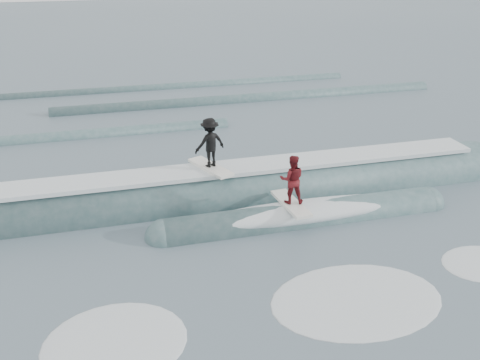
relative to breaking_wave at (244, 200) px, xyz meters
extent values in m
plane|color=#425660|center=(-0.31, -5.65, -0.04)|extent=(160.00, 160.00, 0.00)
cylinder|color=#335456|center=(-0.31, 0.38, -0.04)|extent=(19.41, 2.09, 2.09)
sphere|color=#335456|center=(9.40, 0.38, -0.04)|extent=(2.09, 2.09, 2.09)
cylinder|color=#335456|center=(1.49, -1.82, -0.04)|extent=(9.00, 1.19, 1.19)
sphere|color=#335456|center=(-3.01, -1.82, -0.04)|extent=(1.19, 1.19, 1.19)
sphere|color=#335456|center=(5.99, -1.82, -0.04)|extent=(1.19, 1.19, 1.19)
cube|color=silver|center=(-0.31, 0.38, 1.07)|extent=(18.00, 1.30, 0.14)
ellipsoid|color=silver|center=(1.49, -1.82, 0.26)|extent=(7.60, 1.30, 0.60)
cube|color=white|center=(-1.08, 0.38, 1.19)|extent=(1.26, 2.06, 0.10)
imported|color=black|center=(-1.08, 0.38, 2.08)|extent=(1.22, 0.93, 1.68)
cube|color=silver|center=(1.04, -1.82, 0.60)|extent=(0.72, 2.04, 0.10)
imported|color=#5B1115|center=(1.04, -1.82, 1.44)|extent=(0.89, 0.77, 1.58)
ellipsoid|color=silver|center=(-4.71, -6.16, -0.04)|extent=(3.40, 2.32, 0.10)
ellipsoid|color=silver|center=(1.23, -6.14, -0.04)|extent=(4.31, 2.94, 0.10)
cylinder|color=#335456|center=(3.91, 12.35, -0.04)|extent=(22.00, 0.80, 0.80)
cylinder|color=#335456|center=(0.09, 16.35, -0.04)|extent=(22.00, 0.60, 0.60)
camera|label=1|loc=(-4.44, -16.02, 8.16)|focal=40.00mm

